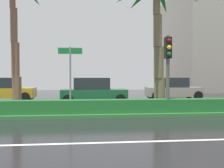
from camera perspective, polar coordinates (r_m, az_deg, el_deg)
ground_plane at (r=13.88m, az=-4.13°, el=-5.96°), size 90.00×42.00×0.10m
near_lane_divider_stripe at (r=6.99m, az=-2.21°, el=-13.08°), size 81.00×0.14×0.01m
median_strip at (r=12.87m, az=-3.98°, el=-5.99°), size 85.50×4.00×0.15m
median_hedge at (r=11.44m, az=-3.74°, el=-5.05°), size 76.50×0.70×0.60m
palm_tree_centre_left at (r=13.34m, az=10.15°, el=17.29°), size 4.57×4.28×6.84m
traffic_signal_median_right at (r=11.79m, az=12.51°, el=5.38°), size 0.28×0.43×3.50m
street_name_sign at (r=11.77m, az=-9.38°, el=3.06°), size 1.10×0.08×3.00m
car_in_traffic_second at (r=20.38m, az=-23.11°, el=-1.20°), size 4.30×2.02×1.72m
car_in_traffic_third at (r=16.78m, az=-4.24°, el=-1.65°), size 4.30×2.02×1.72m
car_in_traffic_fourth at (r=20.72m, az=13.56°, el=-1.07°), size 4.30×2.02×1.72m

